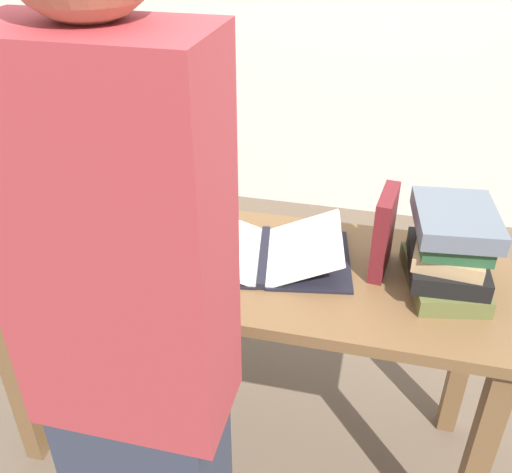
{
  "coord_description": "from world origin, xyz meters",
  "views": [
    {
      "loc": [
        0.35,
        -1.32,
        1.71
      ],
      "look_at": [
        0.03,
        0.01,
        0.86
      ],
      "focal_mm": 40.0,
      "sensor_mm": 36.0,
      "label": 1
    }
  ],
  "objects_px": {
    "coffee_mug": "(180,234)",
    "open_book": "(264,251)",
    "book_standing_upright": "(384,232)",
    "pencil": "(212,296)",
    "reading_lamp": "(71,99)",
    "person_reader": "(138,384)",
    "book_stack_tall": "(449,250)"
  },
  "relations": [
    {
      "from": "open_book",
      "to": "pencil",
      "type": "bearing_deg",
      "value": -124.13
    },
    {
      "from": "book_stack_tall",
      "to": "pencil",
      "type": "distance_m",
      "value": 0.64
    },
    {
      "from": "pencil",
      "to": "person_reader",
      "type": "bearing_deg",
      "value": -91.31
    },
    {
      "from": "reading_lamp",
      "to": "pencil",
      "type": "height_order",
      "value": "reading_lamp"
    },
    {
      "from": "book_standing_upright",
      "to": "coffee_mug",
      "type": "relative_size",
      "value": 2.3
    },
    {
      "from": "reading_lamp",
      "to": "coffee_mug",
      "type": "bearing_deg",
      "value": -22.39
    },
    {
      "from": "book_stack_tall",
      "to": "open_book",
      "type": "bearing_deg",
      "value": 178.99
    },
    {
      "from": "open_book",
      "to": "book_standing_upright",
      "type": "height_order",
      "value": "book_standing_upright"
    },
    {
      "from": "book_standing_upright",
      "to": "reading_lamp",
      "type": "xyz_separation_m",
      "value": [
        -0.97,
        0.13,
        0.25
      ]
    },
    {
      "from": "pencil",
      "to": "person_reader",
      "type": "xyz_separation_m",
      "value": [
        -0.01,
        -0.43,
        0.1
      ]
    },
    {
      "from": "open_book",
      "to": "book_standing_upright",
      "type": "relative_size",
      "value": 2.27
    },
    {
      "from": "reading_lamp",
      "to": "pencil",
      "type": "xyz_separation_m",
      "value": [
        0.55,
        -0.37,
        -0.37
      ]
    },
    {
      "from": "book_stack_tall",
      "to": "reading_lamp",
      "type": "relative_size",
      "value": 0.68
    },
    {
      "from": "coffee_mug",
      "to": "book_standing_upright",
      "type": "bearing_deg",
      "value": 2.24
    },
    {
      "from": "open_book",
      "to": "pencil",
      "type": "relative_size",
      "value": 4.03
    },
    {
      "from": "book_stack_tall",
      "to": "reading_lamp",
      "type": "distance_m",
      "value": 1.18
    },
    {
      "from": "open_book",
      "to": "pencil",
      "type": "xyz_separation_m",
      "value": [
        -0.09,
        -0.21,
        -0.02
      ]
    },
    {
      "from": "book_standing_upright",
      "to": "person_reader",
      "type": "distance_m",
      "value": 0.79
    },
    {
      "from": "book_stack_tall",
      "to": "person_reader",
      "type": "bearing_deg",
      "value": -134.06
    },
    {
      "from": "book_standing_upright",
      "to": "pencil",
      "type": "relative_size",
      "value": 1.78
    },
    {
      "from": "book_standing_upright",
      "to": "pencil",
      "type": "bearing_deg",
      "value": -143.98
    },
    {
      "from": "person_reader",
      "to": "book_standing_upright",
      "type": "bearing_deg",
      "value": -123.1
    },
    {
      "from": "open_book",
      "to": "person_reader",
      "type": "bearing_deg",
      "value": -109.05
    },
    {
      "from": "book_standing_upright",
      "to": "open_book",
      "type": "bearing_deg",
      "value": -168.09
    },
    {
      "from": "coffee_mug",
      "to": "open_book",
      "type": "bearing_deg",
      "value": -1.51
    },
    {
      "from": "open_book",
      "to": "person_reader",
      "type": "height_order",
      "value": "person_reader"
    },
    {
      "from": "coffee_mug",
      "to": "reading_lamp",
      "type": "bearing_deg",
      "value": 157.61
    },
    {
      "from": "book_stack_tall",
      "to": "pencil",
      "type": "xyz_separation_m",
      "value": [
        -0.59,
        -0.2,
        -0.11
      ]
    },
    {
      "from": "pencil",
      "to": "open_book",
      "type": "bearing_deg",
      "value": 65.62
    },
    {
      "from": "open_book",
      "to": "book_standing_upright",
      "type": "xyz_separation_m",
      "value": [
        0.33,
        0.03,
        0.09
      ]
    },
    {
      "from": "pencil",
      "to": "person_reader",
      "type": "height_order",
      "value": "person_reader"
    },
    {
      "from": "reading_lamp",
      "to": "person_reader",
      "type": "bearing_deg",
      "value": -56.06
    }
  ]
}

